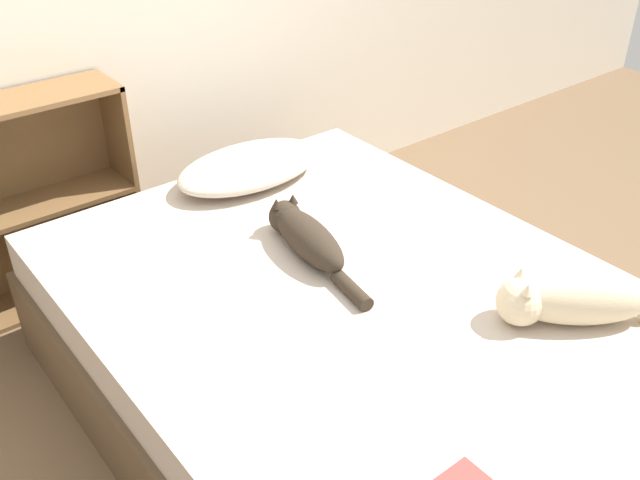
# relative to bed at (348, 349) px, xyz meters

# --- Properties ---
(ground_plane) EXTENTS (8.00, 8.00, 0.00)m
(ground_plane) POSITION_rel_bed_xyz_m (0.00, 0.00, -0.25)
(ground_plane) COLOR brown
(bed) EXTENTS (1.56, 2.02, 0.51)m
(bed) POSITION_rel_bed_xyz_m (0.00, 0.00, 0.00)
(bed) COLOR brown
(bed) RESTS_ON ground_plane
(pillow) EXTENTS (0.62, 0.36, 0.12)m
(pillow) POSITION_rel_bed_xyz_m (0.16, 0.80, 0.32)
(pillow) COLOR beige
(pillow) RESTS_ON bed
(cat_light) EXTENTS (0.51, 0.43, 0.16)m
(cat_light) POSITION_rel_bed_xyz_m (0.39, -0.52, 0.33)
(cat_light) COLOR beige
(cat_light) RESTS_ON bed
(cat_dark) EXTENTS (0.19, 0.59, 0.14)m
(cat_dark) POSITION_rel_bed_xyz_m (0.02, 0.25, 0.32)
(cat_dark) COLOR #33281E
(cat_dark) RESTS_ON bed
(bookshelf) EXTENTS (0.86, 0.26, 0.87)m
(bookshelf) POSITION_rel_bed_xyz_m (-0.63, 1.31, 0.20)
(bookshelf) COLOR brown
(bookshelf) RESTS_ON ground_plane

